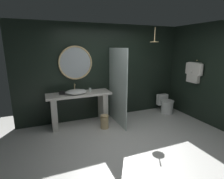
# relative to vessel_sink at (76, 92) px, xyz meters

# --- Properties ---
(ground_plane) EXTENTS (5.76, 5.76, 0.00)m
(ground_plane) POSITION_rel_vessel_sink_xyz_m (0.90, -1.53, -0.90)
(ground_plane) COLOR silver
(back_wall_panel) EXTENTS (4.80, 0.10, 2.60)m
(back_wall_panel) POSITION_rel_vessel_sink_xyz_m (0.90, 0.37, 0.40)
(back_wall_panel) COLOR black
(back_wall_panel) RESTS_ON ground_plane
(side_wall_right) EXTENTS (0.10, 2.47, 2.60)m
(side_wall_right) POSITION_rel_vessel_sink_xyz_m (3.25, -0.77, 0.40)
(side_wall_right) COLOR black
(side_wall_right) RESTS_ON ground_plane
(vanity_counter) EXTENTS (1.62, 0.54, 0.85)m
(vanity_counter) POSITION_rel_vessel_sink_xyz_m (0.07, 0.03, -0.37)
(vanity_counter) COLOR silver
(vanity_counter) RESTS_ON ground_plane
(vessel_sink) EXTENTS (0.54, 0.44, 0.22)m
(vessel_sink) POSITION_rel_vessel_sink_xyz_m (0.00, 0.00, 0.00)
(vessel_sink) COLOR white
(vessel_sink) RESTS_ON vanity_counter
(tumbler_cup) EXTENTS (0.07, 0.07, 0.10)m
(tumbler_cup) POSITION_rel_vessel_sink_xyz_m (0.38, 0.08, -0.00)
(tumbler_cup) COLOR silver
(tumbler_cup) RESTS_ON vanity_counter
(tissue_box) EXTENTS (0.12, 0.13, 0.08)m
(tissue_box) POSITION_rel_vessel_sink_xyz_m (-0.34, 0.08, -0.01)
(tissue_box) COLOR black
(tissue_box) RESTS_ON vanity_counter
(round_wall_mirror) EXTENTS (0.87, 0.04, 0.87)m
(round_wall_mirror) POSITION_rel_vessel_sink_xyz_m (0.07, 0.28, 0.69)
(round_wall_mirror) COLOR #D6B77F
(shower_glass_panel) EXTENTS (0.02, 1.11, 1.97)m
(shower_glass_panel) POSITION_rel_vessel_sink_xyz_m (1.02, -0.24, 0.08)
(shower_glass_panel) COLOR silver
(shower_glass_panel) RESTS_ON ground_plane
(rain_shower_head) EXTENTS (0.23, 0.23, 0.39)m
(rain_shower_head) POSITION_rel_vessel_sink_xyz_m (2.10, -0.22, 1.25)
(rain_shower_head) COLOR #D6B77F
(hanging_bathrobe) EXTENTS (0.20, 0.56, 0.62)m
(hanging_bathrobe) POSITION_rel_vessel_sink_xyz_m (3.11, -0.68, 0.44)
(hanging_bathrobe) COLOR #D6B77F
(toilet) EXTENTS (0.38, 0.54, 0.53)m
(toilet) POSITION_rel_vessel_sink_xyz_m (2.72, -0.12, -0.66)
(toilet) COLOR white
(toilet) RESTS_ON ground_plane
(waste_bin) EXTENTS (0.20, 0.20, 0.36)m
(waste_bin) POSITION_rel_vessel_sink_xyz_m (0.59, -0.42, -0.72)
(waste_bin) COLOR #D6B77F
(waste_bin) RESTS_ON ground_plane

